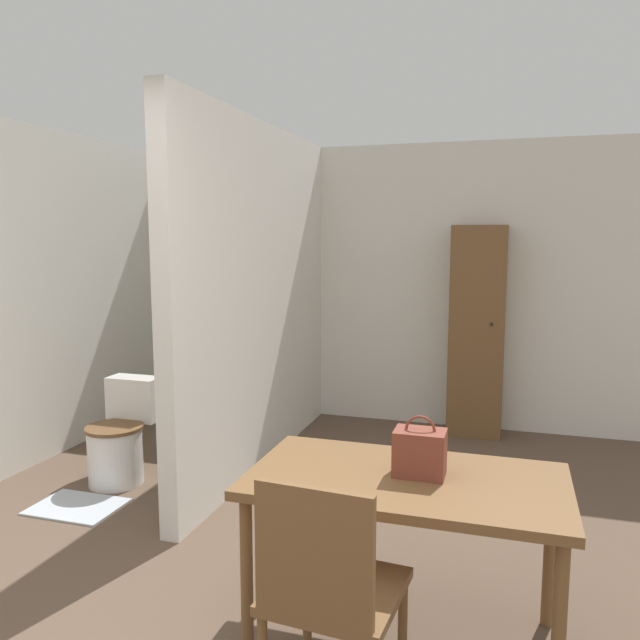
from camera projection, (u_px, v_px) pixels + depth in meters
The scene contains 9 objects.
wall_back at pixel (380, 285), 5.73m from camera, with size 5.38×0.12×2.50m.
wall_left at pixel (6, 300), 4.39m from camera, with size 0.12×5.09×2.50m.
partition_wall at pixel (260, 297), 4.58m from camera, with size 0.12×2.68×2.50m.
dining_table at pixel (406, 494), 2.54m from camera, with size 1.28×0.71×0.72m.
wooden_chair at pixel (328, 587), 2.14m from camera, with size 0.49×0.49×0.90m.
toilet at pixel (121, 439), 4.33m from camera, with size 0.39×0.54×0.69m.
handbag at pixel (420, 452), 2.53m from camera, with size 0.21×0.14×0.25m.
wooden_cabinet at pixel (477, 332), 5.29m from camera, with size 0.45×0.34×1.79m.
bath_mat at pixel (77, 507), 3.92m from camera, with size 0.54×0.40×0.01m.
Camera 1 is at (1.16, -1.48, 1.69)m, focal length 35.00 mm.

